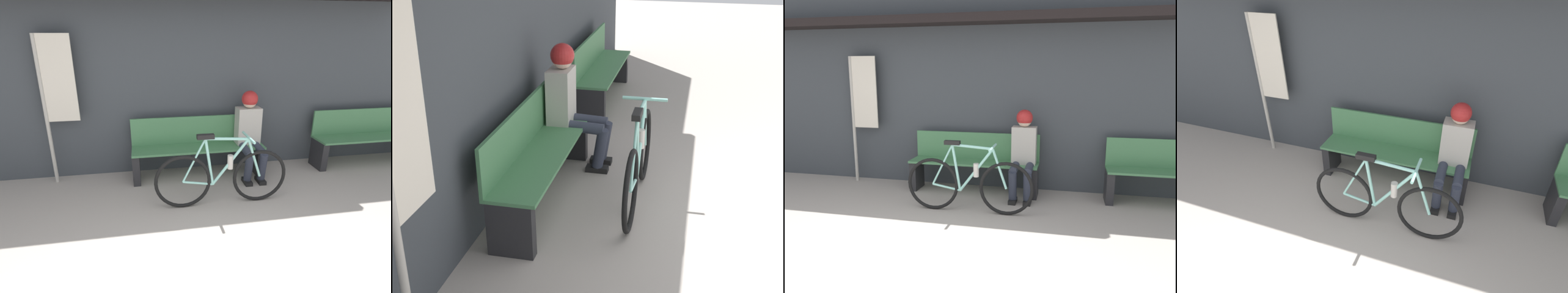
{
  "view_description": "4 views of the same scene",
  "coord_description": "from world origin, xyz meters",
  "views": [
    {
      "loc": [
        -0.51,
        -1.46,
        2.0
      ],
      "look_at": [
        0.14,
        2.2,
        0.62
      ],
      "focal_mm": 28.0,
      "sensor_mm": 36.0,
      "label": 1
    },
    {
      "loc": [
        -3.89,
        1.28,
        2.4
      ],
      "look_at": [
        0.11,
        2.15,
        0.61
      ],
      "focal_mm": 50.0,
      "sensor_mm": 36.0,
      "label": 2
    },
    {
      "loc": [
        1.56,
        -2.72,
        1.77
      ],
      "look_at": [
        0.41,
        2.3,
        0.75
      ],
      "focal_mm": 35.0,
      "sensor_mm": 36.0,
      "label": 3
    },
    {
      "loc": [
        1.09,
        -0.58,
        2.59
      ],
      "look_at": [
        0.15,
        2.05,
        0.84
      ],
      "focal_mm": 28.0,
      "sensor_mm": 36.0,
      "label": 4
    }
  ],
  "objects": [
    {
      "name": "person_seated",
      "position": [
        0.99,
        2.51,
        0.72
      ],
      "size": [
        0.34,
        0.61,
        1.25
      ],
      "color": "#2D3342",
      "rests_on": "ground_plane"
    },
    {
      "name": "storefront_wall",
      "position": [
        0.0,
        2.96,
        1.66
      ],
      "size": [
        12.0,
        0.56,
        3.2
      ],
      "color": "#3D4247",
      "rests_on": "ground_plane"
    },
    {
      "name": "park_bench_far",
      "position": [
        3.07,
        2.63,
        0.42
      ],
      "size": [
        1.9,
        0.42,
        0.87
      ],
      "color": "#477F51",
      "rests_on": "ground_plane"
    },
    {
      "name": "bicycle",
      "position": [
        0.39,
        1.76,
        0.38
      ],
      "size": [
        1.64,
        0.4,
        0.92
      ],
      "color": "black",
      "rests_on": "ground_plane"
    },
    {
      "name": "park_bench_near",
      "position": [
        0.25,
        2.63,
        0.42
      ],
      "size": [
        1.89,
        0.42,
        0.87
      ],
      "color": "#477F51",
      "rests_on": "ground_plane"
    },
    {
      "name": "banner_pole",
      "position": [
        -1.63,
        2.75,
        1.29
      ],
      "size": [
        0.45,
        0.05,
        2.0
      ],
      "color": "#B7B2A8",
      "rests_on": "ground_plane"
    }
  ]
}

